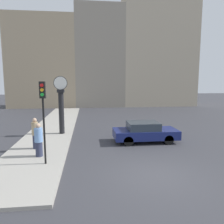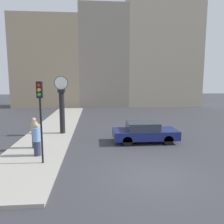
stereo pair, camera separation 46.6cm
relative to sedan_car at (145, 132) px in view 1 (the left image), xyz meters
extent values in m
plane|color=#38383D|center=(-0.91, -5.25, -0.68)|extent=(120.00, 120.00, 0.00)
cube|color=#A39E93|center=(-6.61, 5.24, -0.61)|extent=(3.36, 24.98, 0.14)
cube|color=tan|center=(-10.50, 21.59, 6.17)|extent=(10.09, 5.00, 13.70)
cube|color=gray|center=(-1.70, 21.59, 6.99)|extent=(7.51, 5.00, 15.34)
cube|color=#B7A88E|center=(7.89, 21.59, 8.34)|extent=(11.66, 5.00, 18.05)
cube|color=navy|center=(0.04, 0.00, -0.13)|extent=(4.21, 1.88, 0.58)
cube|color=#2D3842|center=(-0.12, 0.00, 0.41)|extent=(2.02, 1.70, 0.50)
cylinder|color=black|center=(1.35, 0.83, -0.37)|extent=(0.62, 0.22, 0.62)
cylinder|color=black|center=(1.35, -0.83, -0.37)|extent=(0.62, 0.22, 0.62)
cylinder|color=black|center=(-1.26, 0.83, -0.37)|extent=(0.62, 0.22, 0.62)
cylinder|color=black|center=(-1.26, -0.83, -0.37)|extent=(0.62, 0.22, 0.62)
cylinder|color=black|center=(-5.78, -3.64, 1.01)|extent=(0.09, 0.09, 3.11)
cube|color=black|center=(-5.78, -3.64, 2.95)|extent=(0.26, 0.20, 0.76)
cylinder|color=red|center=(-5.78, -3.76, 3.16)|extent=(0.15, 0.04, 0.15)
cylinder|color=orange|center=(-5.78, -3.76, 2.95)|extent=(0.15, 0.04, 0.15)
cylinder|color=green|center=(-5.78, -3.76, 2.74)|extent=(0.15, 0.04, 0.15)
cylinder|color=black|center=(-5.68, 2.43, 0.99)|extent=(0.38, 0.38, 3.05)
cube|color=black|center=(-5.68, 2.43, 2.63)|extent=(0.50, 0.50, 0.23)
cylinder|color=black|center=(-5.68, 2.43, 3.20)|extent=(0.99, 0.04, 0.99)
cylinder|color=white|center=(-5.68, 2.43, 3.20)|extent=(0.92, 0.06, 0.92)
cylinder|color=#2D334C|center=(-6.30, -2.54, -0.15)|extent=(0.36, 0.36, 0.77)
cylinder|color=#729ED8|center=(-6.30, -2.54, 0.59)|extent=(0.42, 0.42, 0.72)
sphere|color=tan|center=(-6.30, -2.54, 1.08)|extent=(0.25, 0.25, 0.25)
cylinder|color=#2D334C|center=(-6.78, -1.16, -0.14)|extent=(0.31, 0.31, 0.81)
cylinder|color=tan|center=(-6.78, -1.16, 0.64)|extent=(0.37, 0.37, 0.75)
sphere|color=tan|center=(-6.78, -1.16, 1.14)|extent=(0.24, 0.24, 0.24)
camera|label=1|loc=(-3.77, -13.84, 3.35)|focal=35.00mm
camera|label=2|loc=(-3.31, -13.88, 3.35)|focal=35.00mm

